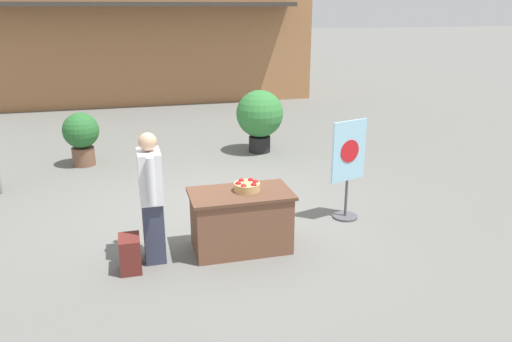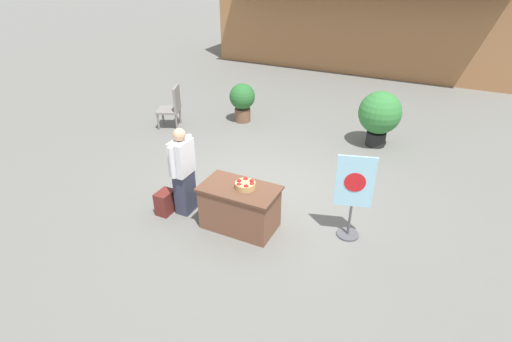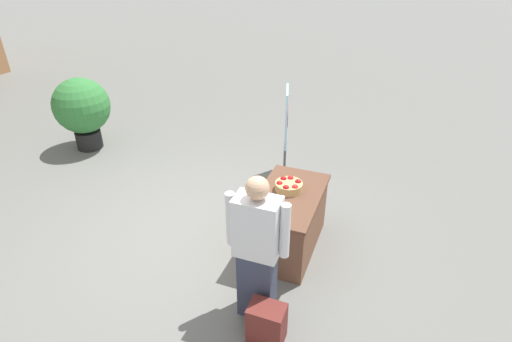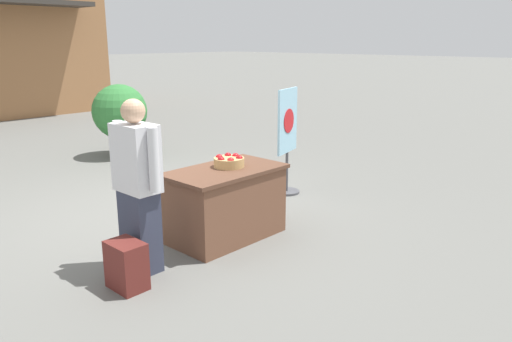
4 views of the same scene
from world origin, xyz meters
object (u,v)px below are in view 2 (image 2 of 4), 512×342
Objects in this scene: person_visitor at (183,171)px; poster_board at (353,194)px; potted_plant_far_left at (380,114)px; patio_chair at (172,105)px; backpack at (165,202)px; display_table at (240,207)px; potted_plant_near_right at (242,100)px; apple_basket at (245,185)px.

person_visitor is 1.10× the size of poster_board.
potted_plant_far_left is at bearing 168.32° from poster_board.
person_visitor is at bearing 105.60° from patio_chair.
person_visitor reaches higher than potted_plant_far_left.
patio_chair is (-2.22, 3.28, 0.37)m from backpack.
patio_chair is at bearing 139.55° from display_table.
backpack is at bearing -121.83° from potted_plant_far_left.
backpack is 0.41× the size of potted_plant_near_right.
apple_basket is at bearing 116.87° from patio_chair.
backpack is at bearing -92.20° from poster_board.
potted_plant_far_left is at bearing 58.17° from backpack.
potted_plant_near_right is at bearing -149.74° from poster_board.
apple_basket is at bearing 1.58° from person_visitor.
patio_chair is at bearing 140.56° from apple_basket.
person_visitor is 4.34m from potted_plant_near_right.
display_table is 1.23× the size of potted_plant_near_right.
poster_board is at bearing 18.14° from apple_basket.
potted_plant_far_left reaches higher than potted_plant_near_right.
display_table is at bearing -88.13° from poster_board.
backpack is (-1.46, -0.25, -0.61)m from apple_basket.
potted_plant_far_left reaches higher than apple_basket.
display_table is 1.83m from poster_board.
poster_board is at bearing 130.95° from patio_chair.
patio_chair is at bearing 128.70° from person_visitor.
display_table is 4.47m from potted_plant_far_left.
patio_chair is (-3.59, 3.06, 0.20)m from display_table.
potted_plant_near_right is (-0.78, 4.40, 0.39)m from backpack.
poster_board is 5.29m from potted_plant_near_right.
poster_board is at bearing -85.31° from potted_plant_far_left.
potted_plant_near_right is (-3.85, 3.63, -0.19)m from poster_board.
display_table is at bearing 115.86° from patio_chair.
potted_plant_near_right is at bearing 117.21° from display_table.
person_visitor is at bearing -179.41° from display_table.
potted_plant_far_left reaches higher than display_table.
poster_board reaches higher than potted_plant_near_right.
patio_chair is 0.82× the size of potted_plant_far_left.
person_visitor reaches higher than potted_plant_near_right.
patio_chair is 1.04× the size of potted_plant_near_right.
display_table is at bearing 8.95° from backpack.
poster_board is 1.11× the size of potted_plant_far_left.
person_visitor is 1.47× the size of patio_chair.
backpack is at bearing -145.64° from person_visitor.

